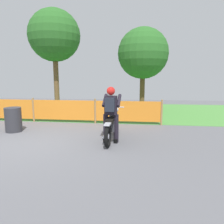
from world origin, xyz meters
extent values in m
cube|color=#5B5B60|center=(0.00, 0.00, -0.01)|extent=(24.00, 24.00, 0.02)
cube|color=#4C8C3D|center=(0.00, 6.12, 0.01)|extent=(24.00, 6.48, 0.01)
cylinder|color=#997547|center=(-1.37, 2.88, 0.53)|extent=(0.08, 0.08, 1.05)
cylinder|color=#997547|center=(1.37, 2.88, 0.53)|extent=(0.08, 0.08, 1.05)
cylinder|color=#997547|center=(4.12, 2.88, 0.53)|extent=(0.08, 0.08, 1.05)
cube|color=orange|center=(-2.75, 2.88, 0.54)|extent=(2.67, 0.02, 0.85)
cube|color=orange|center=(0.00, 2.88, 0.54)|extent=(2.67, 0.02, 0.85)
cube|color=orange|center=(2.75, 2.88, 0.54)|extent=(2.67, 0.02, 0.85)
cylinder|color=brown|center=(-1.44, 5.88, 1.58)|extent=(0.28, 0.28, 3.17)
sphere|color=#286023|center=(-1.44, 5.88, 4.15)|extent=(2.81, 2.81, 2.81)
cylinder|color=brown|center=(3.38, 6.63, 1.12)|extent=(0.28, 0.28, 2.23)
sphere|color=#286023|center=(3.38, 6.63, 3.22)|extent=(2.84, 2.84, 2.84)
torus|color=black|center=(2.40, 1.31, 0.33)|extent=(0.14, 0.66, 0.65)
cylinder|color=silver|center=(2.40, 1.31, 0.33)|extent=(0.07, 0.15, 0.14)
torus|color=black|center=(2.33, -0.12, 0.33)|extent=(0.14, 0.66, 0.65)
cylinder|color=silver|center=(2.33, -0.12, 0.33)|extent=(0.07, 0.15, 0.14)
cube|color=#38383D|center=(2.36, 0.54, 0.51)|extent=(0.27, 0.62, 0.33)
ellipsoid|color=black|center=(2.37, 0.78, 0.73)|extent=(0.27, 0.54, 0.22)
cube|color=black|center=(2.35, 0.29, 0.70)|extent=(0.25, 0.58, 0.10)
cube|color=silver|center=(2.33, -0.12, 0.68)|extent=(0.18, 0.37, 0.04)
cylinder|color=silver|center=(2.40, 1.24, 0.62)|extent=(0.07, 0.24, 0.58)
sphere|color=white|center=(2.40, 1.41, 0.85)|extent=(0.19, 0.19, 0.18)
cylinder|color=silver|center=(2.39, 1.20, 0.97)|extent=(0.61, 0.06, 0.03)
cylinder|color=silver|center=(2.20, 0.25, 0.26)|extent=(0.10, 0.56, 0.07)
cylinder|color=black|center=(2.19, 0.40, 0.43)|extent=(0.16, 0.16, 0.86)
cube|color=black|center=(2.19, 0.40, 0.06)|extent=(0.12, 0.26, 0.12)
cylinder|color=black|center=(2.51, 0.38, 0.43)|extent=(0.16, 0.16, 0.86)
cube|color=black|center=(2.51, 0.38, 0.06)|extent=(0.12, 0.26, 0.12)
cube|color=black|center=(2.35, 0.39, 1.14)|extent=(0.37, 0.26, 0.56)
cylinder|color=black|center=(2.14, 0.58, 1.26)|extent=(0.12, 0.49, 0.38)
cylinder|color=black|center=(2.58, 0.56, 1.26)|extent=(0.12, 0.49, 0.38)
sphere|color=red|center=(2.35, 0.39, 1.56)|extent=(0.26, 0.26, 0.25)
cube|color=black|center=(2.36, 0.49, 1.56)|extent=(0.18, 0.04, 0.08)
cube|color=#1E232D|center=(2.35, 0.22, 1.18)|extent=(0.29, 0.17, 0.40)
cylinder|color=#2D2D33|center=(-1.30, 1.21, 0.44)|extent=(0.58, 0.58, 0.88)
camera|label=1|loc=(3.16, -5.94, 2.03)|focal=34.67mm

